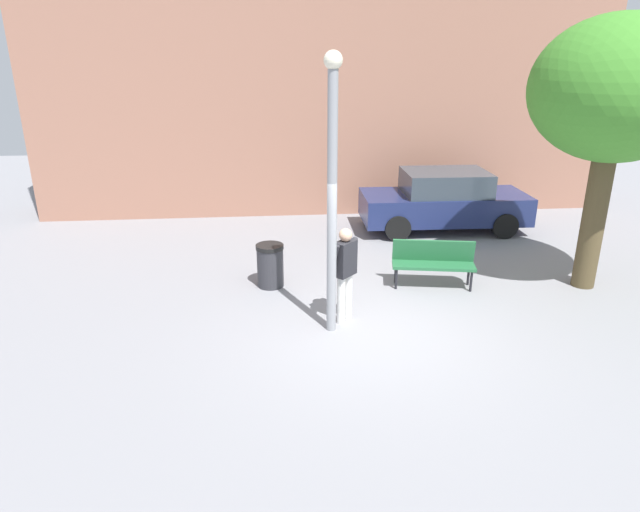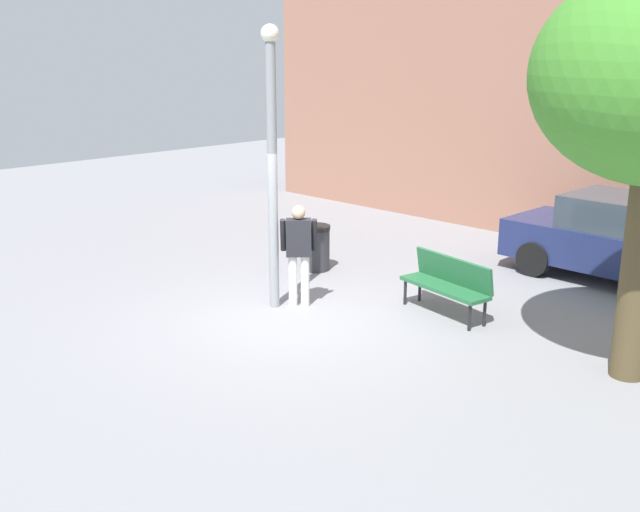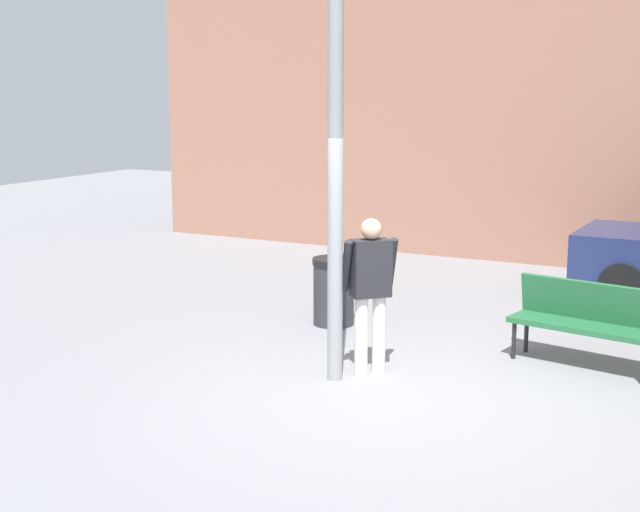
# 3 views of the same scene
# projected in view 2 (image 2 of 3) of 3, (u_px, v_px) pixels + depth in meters

# --- Properties ---
(ground_plane) EXTENTS (36.00, 36.00, 0.00)m
(ground_plane) POSITION_uv_depth(u_px,v_px,m) (296.00, 319.00, 11.50)
(ground_plane) COLOR gray
(building_facade) EXTENTS (15.91, 2.00, 8.05)m
(building_facade) POSITION_uv_depth(u_px,v_px,m) (567.00, 50.00, 15.99)
(building_facade) COLOR #9E6B56
(building_facade) RESTS_ON ground_plane
(lamppost) EXTENTS (0.28, 0.28, 4.41)m
(lamppost) POSITION_uv_depth(u_px,v_px,m) (272.00, 156.00, 11.40)
(lamppost) COLOR gray
(lamppost) RESTS_ON ground_plane
(person_by_lamppost) EXTENTS (0.58, 0.58, 1.67)m
(person_by_lamppost) POSITION_uv_depth(u_px,v_px,m) (299.00, 249.00, 11.84)
(person_by_lamppost) COLOR white
(person_by_lamppost) RESTS_ON ground_plane
(park_bench) EXTENTS (1.66, 0.75, 0.92)m
(park_bench) POSITION_uv_depth(u_px,v_px,m) (448.00, 281.00, 11.58)
(park_bench) COLOR #236038
(park_bench) RESTS_ON ground_plane
(parked_car_navy) EXTENTS (4.23, 1.89, 1.55)m
(parked_car_navy) POSITION_uv_depth(u_px,v_px,m) (628.00, 241.00, 13.10)
(parked_car_navy) COLOR navy
(parked_car_navy) RESTS_ON ground_plane
(trash_bin) EXTENTS (0.55, 0.55, 0.86)m
(trash_bin) POSITION_uv_depth(u_px,v_px,m) (316.00, 247.00, 13.95)
(trash_bin) COLOR #2D2D33
(trash_bin) RESTS_ON ground_plane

